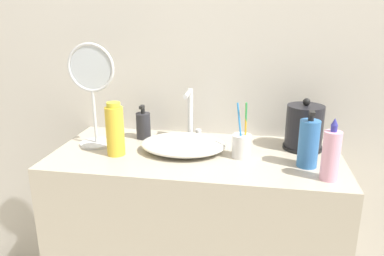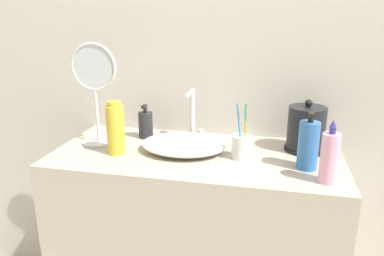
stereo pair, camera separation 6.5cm
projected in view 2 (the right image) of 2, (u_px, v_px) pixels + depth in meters
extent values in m
cube|color=beige|center=(210.00, 30.00, 1.56)|extent=(6.00, 0.04, 2.60)
cube|color=#B7AD99|center=(196.00, 248.00, 1.57)|extent=(1.10, 0.51, 0.85)
ellipsoid|color=white|center=(183.00, 144.00, 1.45)|extent=(0.33, 0.25, 0.06)
cylinder|color=silver|center=(192.00, 114.00, 1.58)|extent=(0.02, 0.02, 0.21)
cylinder|color=silver|center=(189.00, 94.00, 1.50)|extent=(0.02, 0.12, 0.02)
cylinder|color=silver|center=(200.00, 134.00, 1.60)|extent=(0.02, 0.02, 0.04)
cylinder|color=black|center=(304.00, 149.00, 1.47)|extent=(0.15, 0.15, 0.01)
cylinder|color=black|center=(306.00, 129.00, 1.44)|extent=(0.14, 0.14, 0.18)
sphere|color=black|center=(309.00, 103.00, 1.41)|extent=(0.03, 0.03, 0.03)
cylinder|color=silver|center=(241.00, 147.00, 1.38)|extent=(0.07, 0.07, 0.09)
cylinder|color=#338CE0|center=(239.00, 127.00, 1.35)|extent=(0.03, 0.03, 0.17)
cylinder|color=green|center=(245.00, 126.00, 1.35)|extent=(0.01, 0.04, 0.18)
cylinder|color=yellow|center=(245.00, 127.00, 1.35)|extent=(0.01, 0.02, 0.18)
cylinder|color=#28282D|center=(146.00, 125.00, 1.60)|extent=(0.06, 0.06, 0.11)
cylinder|color=black|center=(145.00, 110.00, 1.58)|extent=(0.02, 0.02, 0.02)
cube|color=black|center=(144.00, 106.00, 1.57)|extent=(0.02, 0.03, 0.01)
cylinder|color=#3370B7|center=(308.00, 146.00, 1.28)|extent=(0.07, 0.07, 0.17)
cylinder|color=black|center=(311.00, 119.00, 1.25)|extent=(0.02, 0.02, 0.02)
cube|color=black|center=(312.00, 114.00, 1.23)|extent=(0.02, 0.04, 0.01)
cylinder|color=gold|center=(116.00, 130.00, 1.41)|extent=(0.07, 0.07, 0.19)
cylinder|color=gold|center=(114.00, 104.00, 1.38)|extent=(0.05, 0.05, 0.02)
cylinder|color=#EAA8C6|center=(329.00, 158.00, 1.17)|extent=(0.06, 0.06, 0.16)
cylinder|color=#333399|center=(333.00, 131.00, 1.14)|extent=(0.02, 0.02, 0.02)
cone|color=#333399|center=(333.00, 124.00, 1.14)|extent=(0.02, 0.02, 0.02)
cylinder|color=silver|center=(99.00, 142.00, 1.55)|extent=(0.13, 0.13, 0.01)
cylinder|color=silver|center=(97.00, 116.00, 1.52)|extent=(0.01, 0.01, 0.21)
torus|color=silver|center=(93.00, 67.00, 1.46)|extent=(0.19, 0.01, 0.19)
cylinder|color=silver|center=(93.00, 67.00, 1.46)|extent=(0.17, 0.00, 0.17)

